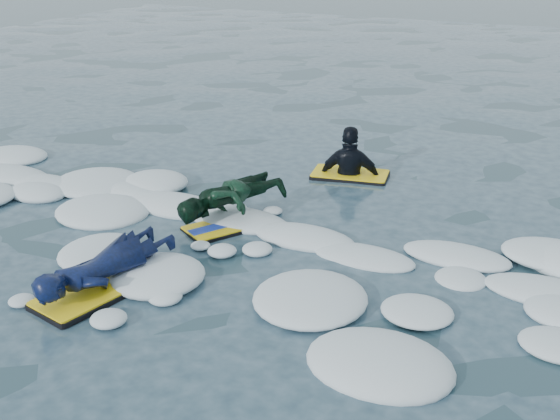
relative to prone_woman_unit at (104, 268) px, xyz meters
The scene contains 5 objects.
ground 0.50m from the prone_woman_unit, 111.06° to the left, with size 120.00×120.00×0.00m, color #173038.
foam_band 1.48m from the prone_woman_unit, 96.37° to the left, with size 12.00×3.10×0.30m, color silver, non-canonical shape.
prone_woman_unit is the anchor object (origin of this frame).
prone_child_unit 1.93m from the prone_woman_unit, 79.95° to the left, with size 1.20×1.52×0.54m.
waiting_rider_unit 4.20m from the prone_woman_unit, 76.10° to the left, with size 1.15×0.77×1.59m.
Camera 1 is at (4.38, -5.14, 3.33)m, focal length 45.00 mm.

